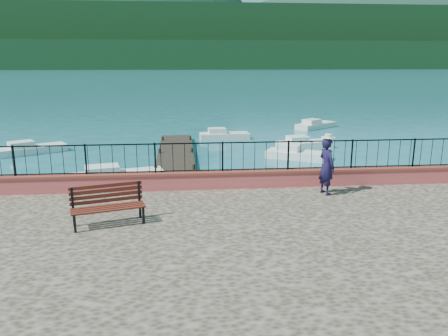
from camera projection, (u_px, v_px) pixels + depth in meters
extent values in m
plane|color=#19596B|center=(247.00, 272.00, 11.35)|extent=(2000.00, 2000.00, 0.00)
cube|color=#C0454B|center=(232.00, 179.00, 14.57)|extent=(28.00, 0.46, 0.58)
cube|color=black|center=(232.00, 157.00, 14.38)|extent=(27.00, 0.05, 0.95)
cube|color=#2D231C|center=(175.00, 163.00, 22.72)|extent=(2.00, 16.00, 0.30)
cube|color=black|center=(183.00, 56.00, 299.19)|extent=(900.00, 60.00, 18.00)
cube|color=black|center=(182.00, 40.00, 354.09)|extent=(900.00, 120.00, 44.00)
ellipsoid|color=#142D23|center=(350.00, 65.00, 573.22)|extent=(448.00, 384.00, 180.00)
cube|color=black|center=(109.00, 217.00, 11.24)|extent=(1.94, 1.05, 0.46)
cube|color=maroon|center=(106.00, 194.00, 11.37)|extent=(1.81, 0.58, 0.57)
imported|color=black|center=(327.00, 166.00, 13.74)|extent=(0.62, 0.76, 1.81)
cylinder|color=silver|center=(328.00, 136.00, 13.51)|extent=(0.44, 0.44, 0.12)
cube|color=silver|center=(117.00, 173.00, 19.73)|extent=(4.38, 2.22, 0.80)
cube|color=white|center=(298.00, 152.00, 24.39)|extent=(3.64, 2.78, 0.80)
cube|color=silver|center=(305.00, 142.00, 27.43)|extent=(3.60, 1.87, 0.80)
cube|color=silver|center=(32.00, 147.00, 25.80)|extent=(3.93, 3.10, 0.80)
cube|color=silver|center=(224.00, 133.00, 30.59)|extent=(3.48, 1.49, 0.80)
cube|color=silver|center=(316.00, 123.00, 35.52)|extent=(3.90, 3.31, 0.80)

